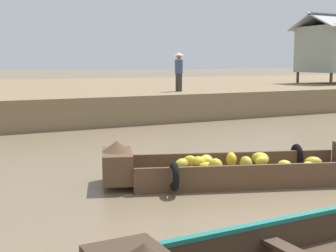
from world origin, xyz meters
TOP-DOWN VIEW (x-y plane):
  - ground_plane at (0.00, 10.00)m, footprint 300.00×300.00m
  - riverbank_strip at (0.00, 22.30)m, footprint 160.00×20.00m
  - banana_boat at (0.61, 3.93)m, footprint 5.41×2.84m
  - vendor_person at (4.81, 14.16)m, footprint 0.44×0.44m

SIDE VIEW (x-z plane):
  - ground_plane at x=0.00m, z-range 0.00..0.00m
  - banana_boat at x=0.61m, z-range -0.14..0.72m
  - riverbank_strip at x=0.00m, z-range 0.00..1.09m
  - vendor_person at x=4.81m, z-range 1.19..2.85m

